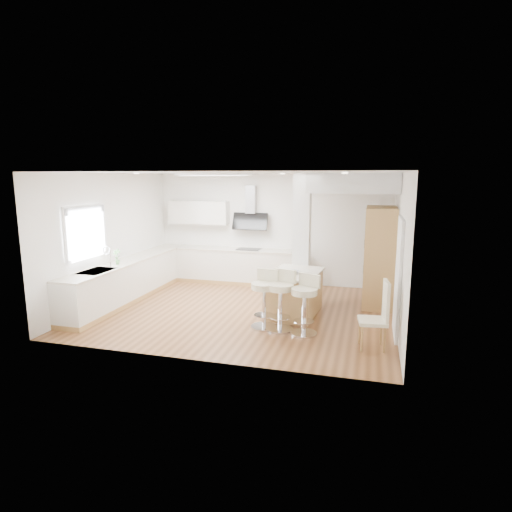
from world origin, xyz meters
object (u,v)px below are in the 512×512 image
(peninsula, at_px, (295,293))
(bar_stool_c, at_px, (305,301))
(dining_chair, at_px, (379,313))
(bar_stool_a, at_px, (264,296))
(bar_stool_b, at_px, (281,297))

(peninsula, distance_m, bar_stool_c, 1.13)
(bar_stool_c, bearing_deg, dining_chair, 7.10)
(bar_stool_a, bearing_deg, peninsula, 77.54)
(bar_stool_b, xyz_separation_m, dining_chair, (1.69, -0.43, -0.01))
(peninsula, distance_m, dining_chair, 2.13)
(peninsula, relative_size, dining_chair, 1.33)
(bar_stool_a, height_order, dining_chair, dining_chair)
(dining_chair, bearing_deg, bar_stool_b, 157.87)
(peninsula, height_order, bar_stool_a, bar_stool_a)
(bar_stool_c, xyz_separation_m, dining_chair, (1.24, -0.34, 0.01))
(bar_stool_a, distance_m, bar_stool_b, 0.32)
(bar_stool_c, height_order, dining_chair, dining_chair)
(bar_stool_a, xyz_separation_m, bar_stool_b, (0.31, -0.04, 0.01))
(peninsula, bearing_deg, bar_stool_a, -107.99)
(peninsula, height_order, bar_stool_b, bar_stool_b)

